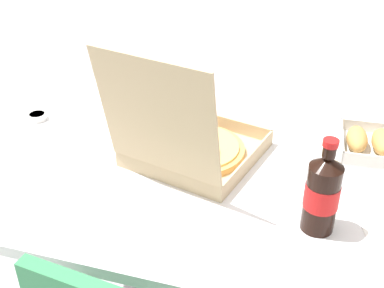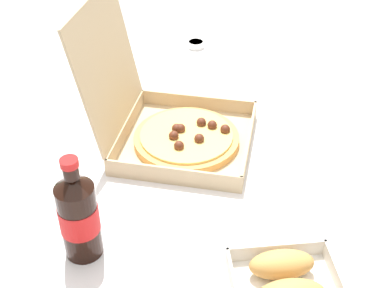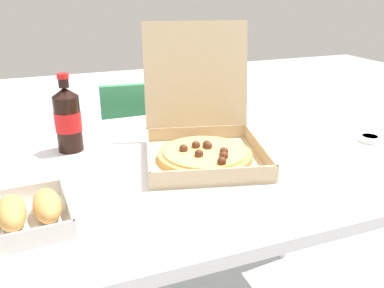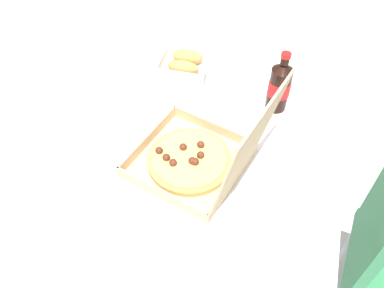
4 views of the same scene
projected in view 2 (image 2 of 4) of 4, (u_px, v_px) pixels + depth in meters
name	position (u px, v px, depth m)	size (l,w,h in m)	color
dining_table	(175.00, 178.00, 1.30)	(1.33, 0.85, 0.74)	white
pizza_box_open	(173.00, 125.00, 1.26)	(0.39, 0.43, 0.35)	tan
bread_side_box	(286.00, 281.00, 0.92)	(0.16, 0.20, 0.06)	white
cola_bottle	(79.00, 215.00, 0.95)	(0.07, 0.07, 0.22)	black
dipping_sauce_cup	(196.00, 44.00, 1.69)	(0.06, 0.06, 0.02)	white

